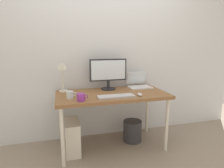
# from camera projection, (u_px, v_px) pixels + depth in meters

# --- Properties ---
(ground_plane) EXTENTS (6.00, 6.00, 0.00)m
(ground_plane) POSITION_uv_depth(u_px,v_px,m) (112.00, 146.00, 2.62)
(ground_plane) COLOR gray
(back_wall) EXTENTS (4.40, 0.04, 2.60)m
(back_wall) POSITION_uv_depth(u_px,v_px,m) (105.00, 49.00, 2.75)
(back_wall) COLOR silver
(back_wall) RESTS_ON ground_plane
(desk) EXTENTS (1.41, 0.70, 0.75)m
(desk) POSITION_uv_depth(u_px,v_px,m) (112.00, 98.00, 2.48)
(desk) COLOR brown
(desk) RESTS_ON ground_plane
(monitor) EXTENTS (0.51, 0.20, 0.42)m
(monitor) POSITION_uv_depth(u_px,v_px,m) (108.00, 72.00, 2.63)
(monitor) COLOR #232328
(monitor) RESTS_ON desk
(laptop) EXTENTS (0.32, 0.29, 0.22)m
(laptop) POSITION_uv_depth(u_px,v_px,m) (138.00, 83.00, 2.80)
(laptop) COLOR silver
(laptop) RESTS_ON desk
(desk_lamp) EXTENTS (0.11, 0.16, 0.42)m
(desk_lamp) POSITION_uv_depth(u_px,v_px,m) (62.00, 70.00, 2.46)
(desk_lamp) COLOR silver
(desk_lamp) RESTS_ON desk
(keyboard) EXTENTS (0.44, 0.14, 0.02)m
(keyboard) POSITION_uv_depth(u_px,v_px,m) (116.00, 96.00, 2.27)
(keyboard) COLOR #B2B2B7
(keyboard) RESTS_ON desk
(mouse) EXTENTS (0.06, 0.09, 0.03)m
(mouse) POSITION_uv_depth(u_px,v_px,m) (140.00, 95.00, 2.33)
(mouse) COLOR silver
(mouse) RESTS_ON desk
(coffee_mug) EXTENTS (0.12, 0.09, 0.09)m
(coffee_mug) POSITION_uv_depth(u_px,v_px,m) (81.00, 97.00, 2.12)
(coffee_mug) COLOR purple
(coffee_mug) RESTS_ON desk
(glass_cup) EXTENTS (0.12, 0.08, 0.09)m
(glass_cup) POSITION_uv_depth(u_px,v_px,m) (70.00, 95.00, 2.22)
(glass_cup) COLOR silver
(glass_cup) RESTS_ON desk
(computer_tower) EXTENTS (0.18, 0.36, 0.42)m
(computer_tower) POSITION_uv_depth(u_px,v_px,m) (72.00, 137.00, 2.43)
(computer_tower) COLOR silver
(computer_tower) RESTS_ON ground_plane
(wastebasket) EXTENTS (0.26, 0.26, 0.30)m
(wastebasket) POSITION_uv_depth(u_px,v_px,m) (132.00, 131.00, 2.74)
(wastebasket) COLOR #333338
(wastebasket) RESTS_ON ground_plane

